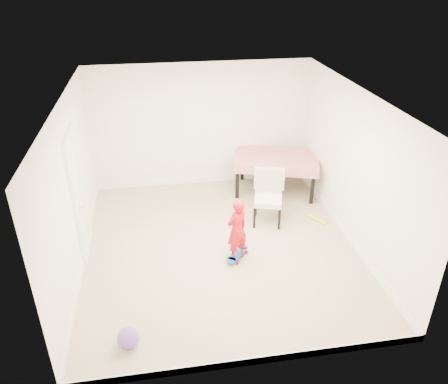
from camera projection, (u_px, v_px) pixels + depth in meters
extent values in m
plane|color=tan|center=(220.00, 247.00, 7.46)|extent=(5.00, 5.00, 0.00)
cube|color=white|center=(219.00, 99.00, 6.24)|extent=(4.50, 5.00, 0.04)
cube|color=white|center=(201.00, 126.00, 9.01)|extent=(4.50, 0.04, 2.60)
cube|color=white|center=(256.00, 280.00, 4.69)|extent=(4.50, 0.04, 2.60)
cube|color=white|center=(73.00, 190.00, 6.53)|extent=(0.04, 5.00, 2.60)
cube|color=white|center=(354.00, 169.00, 7.17)|extent=(0.04, 5.00, 2.60)
cube|color=white|center=(79.00, 196.00, 6.92)|extent=(0.11, 0.94, 2.11)
cube|color=white|center=(203.00, 180.00, 9.60)|extent=(4.50, 0.02, 0.12)
cube|color=white|center=(252.00, 361.00, 5.27)|extent=(4.50, 0.02, 0.12)
cube|color=white|center=(85.00, 257.00, 7.11)|extent=(0.02, 5.00, 0.12)
cube|color=white|center=(344.00, 232.00, 7.76)|extent=(0.02, 5.00, 0.12)
imported|color=red|center=(237.00, 231.00, 6.91)|extent=(0.47, 0.41, 1.07)
sphere|color=#724AB1|center=(128.00, 338.00, 5.49)|extent=(0.28, 0.28, 0.28)
cylinder|color=yellow|center=(317.00, 220.00, 8.18)|extent=(0.26, 0.37, 0.06)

